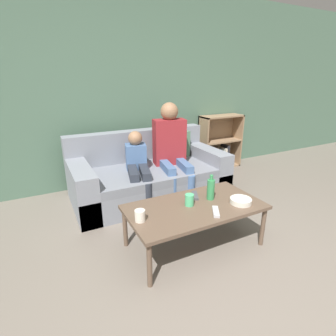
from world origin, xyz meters
The scene contains 13 objects.
ground_plane centered at (0.00, 0.00, 0.00)m, with size 22.00×22.00×0.00m, color #70665B.
wall_back centered at (0.00, 2.77, 1.30)m, with size 12.00×0.06×2.60m.
couch centered at (0.06, 2.12, 0.26)m, with size 1.90×0.97×0.79m.
bookshelf centered at (1.52, 2.62, 0.34)m, with size 0.72×0.28×0.87m.
coffee_table centered at (-0.01, 0.92, 0.37)m, with size 1.19×0.63×0.40m.
person_adult centered at (0.35, 2.04, 0.66)m, with size 0.46×0.71×1.17m.
person_child centered at (-0.14, 1.98, 0.48)m, with size 0.39×0.69×0.85m.
cup_near centered at (-0.05, 0.95, 0.46)m, with size 0.08×0.08×0.10m.
cup_far centered at (-0.53, 0.90, 0.45)m, with size 0.08×0.08×0.09m.
tv_remote_0 centered at (0.08, 0.73, 0.42)m, with size 0.13×0.17×0.02m.
tv_remote_1 centered at (0.09, 1.07, 0.42)m, with size 0.12×0.17×0.02m.
snack_bowl centered at (0.38, 0.77, 0.43)m, with size 0.19×0.19×0.05m.
bottle centered at (0.19, 0.97, 0.50)m, with size 0.07×0.07×0.24m.
Camera 1 is at (-1.15, -0.80, 1.48)m, focal length 28.00 mm.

